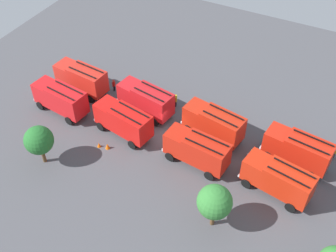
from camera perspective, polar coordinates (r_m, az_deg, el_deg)
The scene contains 18 objects.
ground_plane at distance 48.88m, azimuth 0.00°, elevation -1.19°, with size 64.60×64.60×0.00m, color #4C4C51.
fire_truck_0 at distance 46.44m, azimuth 17.25°, elevation -2.98°, with size 7.45×3.49×3.88m.
fire_truck_1 at distance 47.52m, azimuth 6.26°, elevation 0.48°, with size 7.51×3.73×3.88m.
fire_truck_2 at distance 50.39m, azimuth -3.04°, elevation 3.69°, with size 7.50×3.69×3.88m.
fire_truck_3 at distance 54.74m, azimuth -11.71°, elevation 6.44°, with size 7.40×3.31×3.88m.
fire_truck_4 at distance 43.11m, azimuth 14.75°, elevation -6.90°, with size 7.52×3.76×3.88m.
fire_truck_5 at distance 44.40m, azimuth 3.99°, elevation -3.19°, with size 7.41×3.33×3.88m.
fire_truck_6 at distance 47.80m, azimuth -6.08°, elevation 0.81°, with size 7.51×3.76×3.88m.
fire_truck_7 at distance 52.09m, azimuth -14.42°, elevation 3.70°, with size 7.44×3.47×3.88m.
firefighter_0 at distance 51.99m, azimuth 1.08°, elevation 3.55°, with size 0.35×0.47×1.75m.
firefighter_1 at distance 54.92m, azimuth -7.38°, elevation 5.57°, with size 0.29×0.45×1.64m.
firefighter_2 at distance 49.21m, azimuth 21.71°, elevation -3.35°, with size 0.44×0.48×1.60m.
firefighter_3 at distance 46.48m, azimuth 11.48°, elevation -3.68°, with size 0.48×0.44×1.66m.
tree_1 at distance 38.60m, azimuth 6.36°, elevation -10.25°, with size 3.30×3.30×5.11m.
tree_2 at distance 45.71m, azimuth -17.17°, elevation -1.88°, with size 3.12×3.12×4.84m.
traffic_cone_0 at distance 48.47m, azimuth 0.87°, elevation -1.07°, with size 0.51×0.51×0.73m, color #F2600C.
traffic_cone_1 at distance 47.95m, azimuth -9.37°, elevation -2.54°, with size 0.42×0.42×0.61m, color #F2600C.
traffic_cone_2 at distance 47.59m, azimuth -8.24°, elevation -2.72°, with size 0.51×0.51×0.73m, color #F2600C.
Camera 1 is at (-15.93, 30.80, 34.46)m, focal length 44.79 mm.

